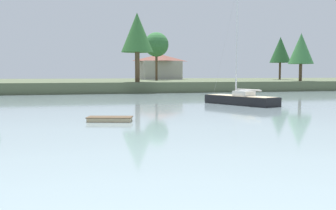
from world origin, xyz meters
The scene contains 9 objects.
far_shore_bank centered at (0.00, 86.00, 0.95)m, with size 242.60×58.67×1.89m, color #4C563D.
sailboat_black centered at (5.57, 29.71, 0.28)m, with size 5.47×9.21×13.41m.
dinghy_sand centered at (-10.14, 18.25, 0.12)m, with size 3.44×2.33×0.46m.
mooring_buoy_orange centered at (15.31, 50.14, 0.09)m, with size 0.50×0.50×0.55m.
shore_tree_left centered at (0.11, 59.54, 10.48)m, with size 5.63×5.63×12.15m.
shore_tree_inland_b centered at (7.60, 75.52, 9.71)m, with size 5.34×5.34×10.53m.
shore_tree_center_right centered at (34.10, 60.93, 8.40)m, with size 5.05×5.05×9.65m.
shore_tree_inland_c centered at (41.49, 80.76, 9.43)m, with size 5.33×5.33×10.83m.
cottage_hillside centered at (12.29, 90.37, 5.25)m, with size 10.65×8.06×6.52m.
Camera 1 is at (-13.74, -9.65, 3.35)m, focal length 42.50 mm.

